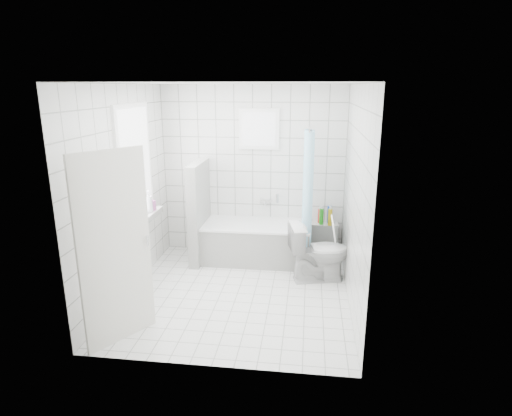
# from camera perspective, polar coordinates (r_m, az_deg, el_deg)

# --- Properties ---
(ground) EXTENTS (3.00, 3.00, 0.00)m
(ground) POSITION_cam_1_polar(r_m,az_deg,el_deg) (5.61, -2.48, -11.28)
(ground) COLOR white
(ground) RESTS_ON ground
(ceiling) EXTENTS (3.00, 3.00, 0.00)m
(ceiling) POSITION_cam_1_polar(r_m,az_deg,el_deg) (4.99, -2.85, 16.31)
(ceiling) COLOR white
(ceiling) RESTS_ON ground
(wall_back) EXTENTS (2.80, 0.02, 2.60)m
(wall_back) POSITION_cam_1_polar(r_m,az_deg,el_deg) (6.60, -0.44, 4.88)
(wall_back) COLOR white
(wall_back) RESTS_ON ground
(wall_front) EXTENTS (2.80, 0.02, 2.60)m
(wall_front) POSITION_cam_1_polar(r_m,az_deg,el_deg) (3.74, -6.54, -3.96)
(wall_front) COLOR white
(wall_front) RESTS_ON ground
(wall_left) EXTENTS (0.02, 3.00, 2.60)m
(wall_left) POSITION_cam_1_polar(r_m,az_deg,el_deg) (5.56, -17.04, 2.06)
(wall_left) COLOR white
(wall_left) RESTS_ON ground
(wall_right) EXTENTS (0.02, 3.00, 2.60)m
(wall_right) POSITION_cam_1_polar(r_m,az_deg,el_deg) (5.11, 13.03, 1.16)
(wall_right) COLOR white
(wall_right) RESTS_ON ground
(window_left) EXTENTS (0.01, 0.90, 1.40)m
(window_left) POSITION_cam_1_polar(r_m,az_deg,el_deg) (5.75, -15.67, 5.68)
(window_left) COLOR white
(window_left) RESTS_ON wall_left
(window_back) EXTENTS (0.50, 0.01, 0.50)m
(window_back) POSITION_cam_1_polar(r_m,az_deg,el_deg) (6.45, 0.39, 10.46)
(window_back) COLOR white
(window_back) RESTS_ON wall_back
(window_sill) EXTENTS (0.18, 1.02, 0.08)m
(window_sill) POSITION_cam_1_polar(r_m,az_deg,el_deg) (5.90, -14.73, -1.40)
(window_sill) COLOR white
(window_sill) RESTS_ON wall_left
(door) EXTENTS (0.47, 0.69, 2.00)m
(door) POSITION_cam_1_polar(r_m,az_deg,el_deg) (4.50, -18.27, -5.28)
(door) COLOR silver
(door) RESTS_ON ground
(bathtub) EXTENTS (1.60, 0.77, 0.58)m
(bathtub) POSITION_cam_1_polar(r_m,az_deg,el_deg) (6.50, 0.10, -4.55)
(bathtub) COLOR white
(bathtub) RESTS_ON ground
(partition_wall) EXTENTS (0.15, 0.85, 1.50)m
(partition_wall) POSITION_cam_1_polar(r_m,az_deg,el_deg) (6.47, -7.57, -0.51)
(partition_wall) COLOR white
(partition_wall) RESTS_ON ground
(tiled_ledge) EXTENTS (0.40, 0.24, 0.55)m
(tiled_ledge) POSITION_cam_1_polar(r_m,az_deg,el_deg) (6.71, 9.06, -4.24)
(tiled_ledge) COLOR white
(tiled_ledge) RESTS_ON ground
(toilet) EXTENTS (0.88, 0.63, 0.81)m
(toilet) POSITION_cam_1_polar(r_m,az_deg,el_deg) (5.88, 8.38, -5.79)
(toilet) COLOR silver
(toilet) RESTS_ON ground
(curtain_rod) EXTENTS (0.02, 0.80, 0.02)m
(curtain_rod) POSITION_cam_1_polar(r_m,az_deg,el_deg) (6.04, 7.16, 10.45)
(curtain_rod) COLOR silver
(curtain_rod) RESTS_ON wall_back
(shower_curtain) EXTENTS (0.14, 0.48, 1.78)m
(shower_curtain) POSITION_cam_1_polar(r_m,az_deg,el_deg) (6.07, 6.86, 1.84)
(shower_curtain) COLOR #55CBFA
(shower_curtain) RESTS_ON curtain_rod
(tub_faucet) EXTENTS (0.18, 0.06, 0.06)m
(tub_faucet) POSITION_cam_1_polar(r_m,az_deg,el_deg) (6.64, 1.31, 0.95)
(tub_faucet) COLOR silver
(tub_faucet) RESTS_ON wall_back
(sill_bottles) EXTENTS (0.19, 0.74, 0.31)m
(sill_bottles) POSITION_cam_1_polar(r_m,az_deg,el_deg) (5.82, -14.87, 0.09)
(sill_bottles) COLOR #F860C4
(sill_bottles) RESTS_ON window_sill
(ledge_bottles) EXTENTS (0.21, 0.19, 0.26)m
(ledge_bottles) POSITION_cam_1_polar(r_m,az_deg,el_deg) (6.55, 9.24, -1.06)
(ledge_bottles) COLOR gold
(ledge_bottles) RESTS_ON tiled_ledge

